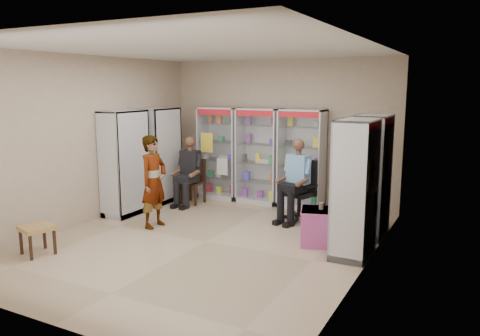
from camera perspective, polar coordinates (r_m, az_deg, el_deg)
The scene contains 18 objects.
floor at distance 7.59m, azimuth -4.21°, elevation -8.93°, with size 6.00×6.00×0.00m, color tan.
room_shell at distance 7.20m, azimuth -4.41°, elevation 6.06°, with size 5.02×6.02×3.01m.
cabinet_back_left at distance 10.30m, azimuth -2.47°, elevation 1.83°, with size 0.90×0.50×2.00m, color #B6B7BD.
cabinet_back_mid at distance 9.86m, azimuth 2.32°, elevation 1.47°, with size 0.90×0.50×2.00m, color silver.
cabinet_back_right at distance 9.50m, azimuth 7.51°, elevation 1.07°, with size 0.90×0.50×2.00m, color silver.
cabinet_right_far at distance 7.99m, azimuth 15.73°, elevation -0.91°, with size 0.50×0.90×2.00m, color silver.
cabinet_right_near at distance 6.94m, azimuth 13.84°, elevation -2.45°, with size 0.50×0.90×2.00m, color #9FA0A6.
cabinet_left_far at distance 10.04m, azimuth -9.73°, elevation 1.49°, with size 0.50×0.90×2.00m, color silver.
cabinet_left_near at distance 9.20m, azimuth -13.87°, elevation 0.57°, with size 0.50×0.90×2.00m, color #B2B4B9.
wooden_chair at distance 9.91m, azimuth -5.81°, elevation -1.65°, with size 0.42×0.42×0.94m, color black.
seated_customer at distance 9.83m, azimuth -5.99°, elevation -0.56°, with size 0.44×0.60×1.34m, color black, non-canonical shape.
office_chair at distance 8.70m, azimuth 7.25°, elevation -2.70°, with size 0.61×0.61×1.12m, color black.
seated_shopkeeper at distance 8.62m, azimuth 7.15°, elevation -1.78°, with size 0.47×0.65×1.42m, color #73B4E4, non-canonical shape.
pink_trunk at distance 7.48m, azimuth 9.74°, elevation -7.08°, with size 0.58×0.56×0.56m, color #9D3F6E.
tea_glass at distance 7.40m, azimuth 9.86°, elevation -4.59°, with size 0.07×0.07×0.11m, color #521607.
woven_stool_a at distance 7.96m, azimuth 11.35°, elevation -6.68°, with size 0.40×0.40×0.40m, color #B4824C.
woven_stool_b at distance 7.58m, azimuth -23.44°, elevation -8.05°, with size 0.44×0.44×0.44m, color olive.
standing_man at distance 8.29m, azimuth -10.48°, elevation -1.65°, with size 0.59×0.39×1.62m, color gray.
Camera 1 is at (3.80, -6.10, 2.46)m, focal length 35.00 mm.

